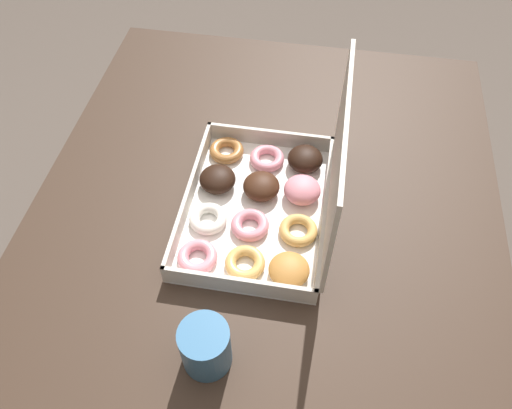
% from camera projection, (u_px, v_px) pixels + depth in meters
% --- Properties ---
extents(ground_plane, '(8.00, 8.00, 0.00)m').
position_uv_depth(ground_plane, '(263.00, 339.00, 1.67)').
color(ground_plane, '#564C44').
extents(dining_table, '(1.13, 0.99, 0.76)m').
position_uv_depth(dining_table, '(266.00, 224.00, 1.14)').
color(dining_table, '#38281E').
rests_on(dining_table, ground_plane).
extents(donut_box, '(0.39, 0.30, 0.30)m').
position_uv_depth(donut_box, '(273.00, 196.00, 1.01)').
color(donut_box, white).
rests_on(donut_box, dining_table).
extents(coffee_mug, '(0.08, 0.08, 0.10)m').
position_uv_depth(coffee_mug, '(205.00, 346.00, 0.81)').
color(coffee_mug, teal).
rests_on(coffee_mug, dining_table).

